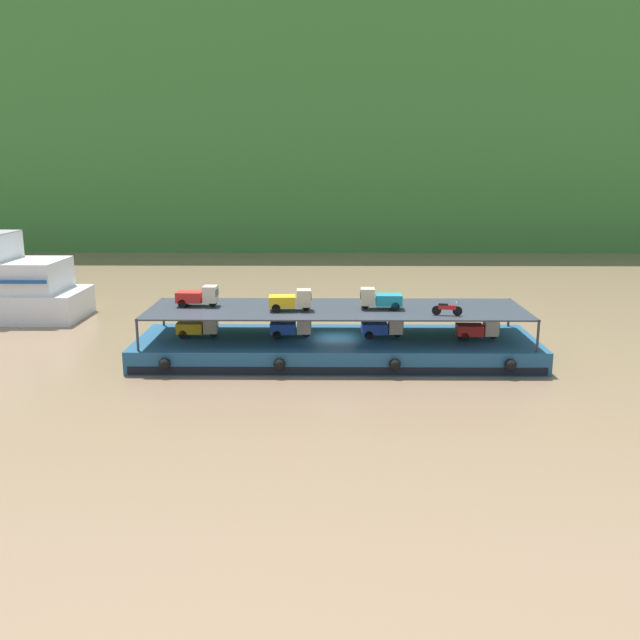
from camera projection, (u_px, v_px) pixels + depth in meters
name	position (u px, v px, depth m)	size (l,w,h in m)	color
ground_plane	(336.00, 359.00, 45.75)	(400.00, 400.00, 0.00)	#7F664C
hillside_far_bank	(331.00, 96.00, 112.62)	(136.27, 36.47, 42.52)	#387533
cargo_barge	(336.00, 348.00, 45.56)	(26.48, 8.37, 1.50)	navy
cargo_rack	(336.00, 309.00, 44.99)	(24.88, 6.99, 2.00)	#2D333D
mini_truck_lower_stern	(198.00, 327.00, 45.51)	(2.78, 1.26, 1.38)	gold
mini_truck_lower_aft	(291.00, 327.00, 45.40)	(2.76, 1.24, 1.38)	#1E47B7
mini_truck_lower_mid	(383.00, 327.00, 45.36)	(2.76, 1.23, 1.38)	#1E47B7
mini_truck_lower_fore	(478.00, 329.00, 44.88)	(2.76, 1.23, 1.38)	red
mini_truck_upper_stern	(198.00, 296.00, 45.50)	(2.79, 1.28, 1.38)	red
mini_truck_upper_mid	(291.00, 300.00, 44.10)	(2.79, 1.29, 1.38)	gold
mini_truck_upper_fore	(380.00, 299.00, 44.60)	(2.76, 1.24, 1.38)	teal
motorcycle_upper_port	(447.00, 309.00, 42.77)	(1.89, 0.55, 0.87)	black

